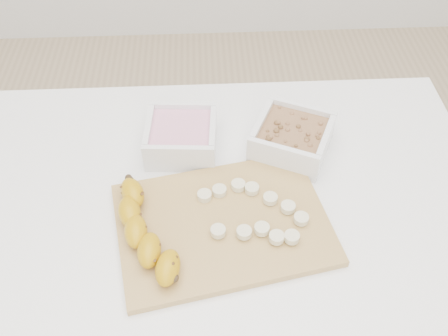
{
  "coord_description": "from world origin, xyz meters",
  "views": [
    {
      "loc": [
        -0.03,
        -0.57,
        1.47
      ],
      "look_at": [
        0.0,
        0.03,
        0.81
      ],
      "focal_mm": 40.0,
      "sensor_mm": 36.0,
      "label": 1
    }
  ],
  "objects_px": {
    "bowl_yogurt": "(181,136)",
    "table": "(225,232)",
    "bowl_granola": "(292,137)",
    "banana": "(146,232)",
    "cutting_board": "(223,224)"
  },
  "relations": [
    {
      "from": "bowl_yogurt",
      "to": "table",
      "type": "bearing_deg",
      "value": -61.49
    },
    {
      "from": "table",
      "to": "bowl_granola",
      "type": "distance_m",
      "value": 0.23
    },
    {
      "from": "bowl_yogurt",
      "to": "banana",
      "type": "height_order",
      "value": "bowl_yogurt"
    },
    {
      "from": "bowl_granola",
      "to": "cutting_board",
      "type": "relative_size",
      "value": 0.51
    },
    {
      "from": "bowl_granola",
      "to": "banana",
      "type": "bearing_deg",
      "value": -142.29
    },
    {
      "from": "bowl_yogurt",
      "to": "banana",
      "type": "bearing_deg",
      "value": -103.98
    },
    {
      "from": "bowl_granola",
      "to": "cutting_board",
      "type": "bearing_deg",
      "value": -128.45
    },
    {
      "from": "bowl_granola",
      "to": "banana",
      "type": "relative_size",
      "value": 0.83
    },
    {
      "from": "cutting_board",
      "to": "bowl_yogurt",
      "type": "bearing_deg",
      "value": 109.91
    },
    {
      "from": "bowl_granola",
      "to": "banana",
      "type": "xyz_separation_m",
      "value": [
        -0.28,
        -0.21,
        0.0
      ]
    },
    {
      "from": "bowl_yogurt",
      "to": "bowl_granola",
      "type": "bearing_deg",
      "value": -4.34
    },
    {
      "from": "cutting_board",
      "to": "banana",
      "type": "relative_size",
      "value": 1.62
    },
    {
      "from": "table",
      "to": "bowl_granola",
      "type": "relative_size",
      "value": 5.34
    },
    {
      "from": "table",
      "to": "bowl_yogurt",
      "type": "height_order",
      "value": "bowl_yogurt"
    },
    {
      "from": "table",
      "to": "bowl_granola",
      "type": "height_order",
      "value": "bowl_granola"
    }
  ]
}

